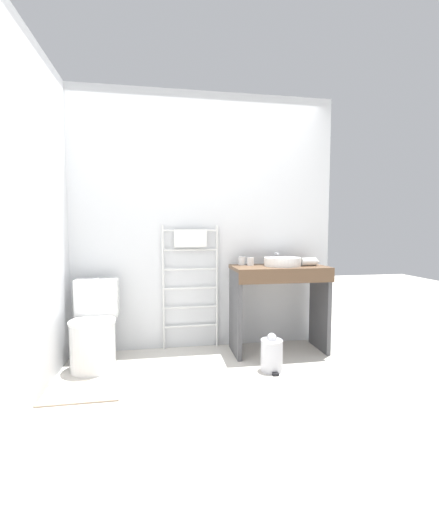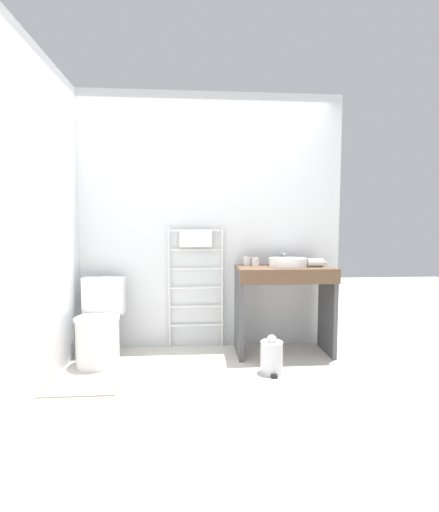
{
  "view_description": "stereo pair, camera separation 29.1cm",
  "coord_description": "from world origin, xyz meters",
  "px_view_note": "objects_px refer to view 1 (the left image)",
  "views": [
    {
      "loc": [
        -0.4,
        -2.19,
        1.22
      ],
      "look_at": [
        0.09,
        0.68,
        0.98
      ],
      "focal_mm": 24.0,
      "sensor_mm": 36.0,
      "label": 1
    },
    {
      "loc": [
        -0.11,
        -2.23,
        1.22
      ],
      "look_at": [
        0.09,
        0.68,
        0.98
      ],
      "focal_mm": 24.0,
      "sensor_mm": 36.0,
      "label": 2
    }
  ],
  "objects_px": {
    "toilet": "(94,332)",
    "sink_basin": "(282,261)",
    "cup_near_edge": "(250,261)",
    "hair_dryer": "(309,262)",
    "trash_bin": "(272,354)",
    "cup_near_wall": "(242,261)",
    "towel_radiator": "(191,264)"
  },
  "relations": [
    {
      "from": "towel_radiator",
      "to": "trash_bin",
      "type": "xyz_separation_m",
      "value": [
        0.64,
        -0.67,
        -0.72
      ]
    },
    {
      "from": "towel_radiator",
      "to": "sink_basin",
      "type": "xyz_separation_m",
      "value": [
        0.88,
        -0.23,
        0.04
      ]
    },
    {
      "from": "towel_radiator",
      "to": "cup_near_wall",
      "type": "relative_size",
      "value": 14.97
    },
    {
      "from": "cup_near_wall",
      "to": "trash_bin",
      "type": "xyz_separation_m",
      "value": [
        0.12,
        -0.6,
        -0.75
      ]
    },
    {
      "from": "hair_dryer",
      "to": "cup_near_wall",
      "type": "bearing_deg",
      "value": 163.76
    },
    {
      "from": "toilet",
      "to": "cup_near_wall",
      "type": "relative_size",
      "value": 9.15
    },
    {
      "from": "sink_basin",
      "to": "hair_dryer",
      "type": "distance_m",
      "value": 0.26
    },
    {
      "from": "sink_basin",
      "to": "cup_near_wall",
      "type": "xyz_separation_m",
      "value": [
        -0.37,
        0.16,
        -0.0
      ]
    },
    {
      "from": "towel_radiator",
      "to": "cup_near_edge",
      "type": "bearing_deg",
      "value": -12.4
    },
    {
      "from": "sink_basin",
      "to": "cup_near_edge",
      "type": "height_order",
      "value": "sink_basin"
    },
    {
      "from": "sink_basin",
      "to": "trash_bin",
      "type": "xyz_separation_m",
      "value": [
        -0.25,
        -0.44,
        -0.76
      ]
    },
    {
      "from": "cup_near_wall",
      "to": "trash_bin",
      "type": "bearing_deg",
      "value": -78.5
    },
    {
      "from": "sink_basin",
      "to": "cup_near_edge",
      "type": "distance_m",
      "value": 0.31
    },
    {
      "from": "cup_near_wall",
      "to": "trash_bin",
      "type": "height_order",
      "value": "cup_near_wall"
    },
    {
      "from": "toilet",
      "to": "trash_bin",
      "type": "height_order",
      "value": "toilet"
    },
    {
      "from": "trash_bin",
      "to": "cup_near_wall",
      "type": "bearing_deg",
      "value": 101.5
    },
    {
      "from": "toilet",
      "to": "sink_basin",
      "type": "distance_m",
      "value": 1.86
    },
    {
      "from": "towel_radiator",
      "to": "sink_basin",
      "type": "distance_m",
      "value": 0.91
    },
    {
      "from": "hair_dryer",
      "to": "towel_radiator",
      "type": "bearing_deg",
      "value": 167.41
    },
    {
      "from": "towel_radiator",
      "to": "cup_near_wall",
      "type": "distance_m",
      "value": 0.52
    },
    {
      "from": "trash_bin",
      "to": "sink_basin",
      "type": "bearing_deg",
      "value": 60.87
    },
    {
      "from": "cup_near_edge",
      "to": "trash_bin",
      "type": "xyz_separation_m",
      "value": [
        0.05,
        -0.54,
        -0.75
      ]
    },
    {
      "from": "towel_radiator",
      "to": "hair_dryer",
      "type": "distance_m",
      "value": 1.17
    },
    {
      "from": "cup_near_edge",
      "to": "sink_basin",
      "type": "bearing_deg",
      "value": -18.68
    },
    {
      "from": "towel_radiator",
      "to": "trash_bin",
      "type": "bearing_deg",
      "value": -46.6
    },
    {
      "from": "sink_basin",
      "to": "trash_bin",
      "type": "bearing_deg",
      "value": -119.13
    },
    {
      "from": "cup_near_edge",
      "to": "hair_dryer",
      "type": "xyz_separation_m",
      "value": [
        0.56,
        -0.13,
        0.0
      ]
    },
    {
      "from": "towel_radiator",
      "to": "cup_near_edge",
      "type": "distance_m",
      "value": 0.6
    },
    {
      "from": "sink_basin",
      "to": "cup_near_wall",
      "type": "bearing_deg",
      "value": 156.89
    },
    {
      "from": "cup_near_edge",
      "to": "trash_bin",
      "type": "bearing_deg",
      "value": -84.76
    },
    {
      "from": "cup_near_wall",
      "to": "hair_dryer",
      "type": "height_order",
      "value": "cup_near_wall"
    },
    {
      "from": "hair_dryer",
      "to": "sink_basin",
      "type": "bearing_deg",
      "value": 174.17
    }
  ]
}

